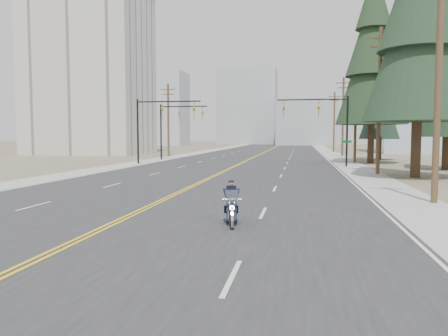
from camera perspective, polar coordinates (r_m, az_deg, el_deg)
ground_plane at (r=14.99m, az=-15.88°, el=-7.86°), size 400.00×400.00×0.00m
road at (r=83.48m, az=5.53°, el=2.16°), size 20.00×200.00×0.01m
sidewalk_left at (r=85.14m, az=-2.22°, el=2.21°), size 3.00×200.00×0.01m
sidewalk_right at (r=83.38m, az=13.43°, el=2.06°), size 3.00×200.00×0.01m
traffic_mast_left at (r=47.76m, az=-8.94°, el=6.44°), size 7.10×0.26×7.00m
traffic_mast_right at (r=45.28m, az=13.25°, el=6.50°), size 7.10×0.26×7.00m
traffic_mast_far at (r=55.48m, az=-6.58°, el=6.10°), size 6.10×0.26×7.00m
street_sign at (r=43.41m, az=15.73°, el=2.42°), size 0.90×0.06×2.62m
utility_pole_a at (r=22.18m, az=26.23°, el=10.64°), size 2.20×0.30×11.00m
utility_pole_b at (r=36.79m, az=19.63°, el=8.53°), size 2.20×0.30×11.50m
utility_pole_c at (r=51.60m, az=16.82°, el=7.03°), size 2.20×0.30×11.00m
utility_pole_d at (r=66.51m, az=15.28°, el=6.63°), size 2.20×0.30×11.50m
utility_pole_e at (r=83.43m, az=14.19°, el=5.98°), size 2.20×0.30×11.00m
utility_pole_left at (r=64.08m, az=-7.29°, el=6.39°), size 2.20×0.30×10.50m
apartment_block at (r=77.29m, az=-17.09°, el=12.97°), size 18.00×14.00×30.00m
glass_building at (r=87.28m, az=27.26°, el=8.36°), size 24.00×16.00×20.00m
haze_bldg_a at (r=134.93m, az=-8.02°, el=7.62°), size 14.00×12.00×22.00m
haze_bldg_b at (r=138.23m, az=10.65°, el=5.85°), size 18.00×14.00×14.00m
haze_bldg_c at (r=127.80m, az=25.34°, el=6.54°), size 16.00×12.00×18.00m
haze_bldg_d at (r=154.59m, az=3.11°, el=7.97°), size 20.00×15.00×26.00m
haze_bldg_e at (r=164.25m, az=16.51°, el=5.14°), size 14.00×14.00×12.00m
haze_bldg_f at (r=153.97m, az=-11.62°, el=6.04°), size 12.00×12.00×16.00m
motorcyclist at (r=15.17m, az=0.98°, el=-4.58°), size 1.19×2.09×1.54m
conifer_near at (r=35.93m, az=24.27°, el=17.97°), size 7.78×7.78×20.60m
conifer_tall at (r=51.95m, az=18.89°, el=14.34°), size 7.75×7.75×21.53m
conifer_far at (r=58.58m, az=19.70°, el=8.42°), size 4.92×4.92×13.19m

